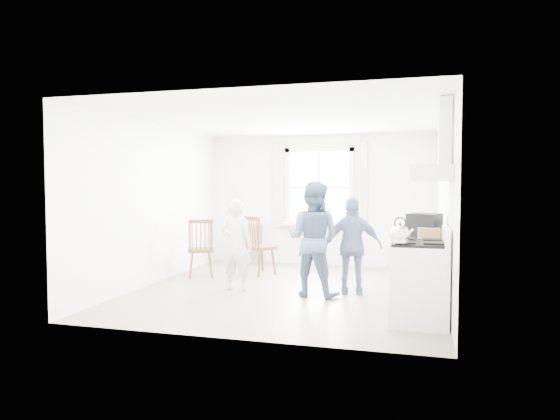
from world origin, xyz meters
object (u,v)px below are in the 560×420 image
object	(u,v)px
low_cabinet	(424,274)
stereo_stack	(424,226)
person_mid	(313,239)
windsor_chair_b	(256,239)
person_right	(353,246)
person_left	(237,245)
windsor_chair_a	(201,242)
gas_stove	(419,282)

from	to	relation	value
low_cabinet	stereo_stack	bearing A→B (deg)	95.73
low_cabinet	person_mid	bearing A→B (deg)	166.96
windsor_chair_b	person_mid	world-z (taller)	person_mid
stereo_stack	person_mid	distance (m)	1.58
low_cabinet	person_right	distance (m)	1.20
stereo_stack	person_left	xyz separation A→B (m)	(-2.73, 0.35, -0.37)
stereo_stack	windsor_chair_b	distance (m)	3.33
low_cabinet	person_mid	size ratio (longest dim) A/B	0.55
windsor_chair_a	person_mid	size ratio (longest dim) A/B	0.62
gas_stove	person_mid	size ratio (longest dim) A/B	0.68
person_right	windsor_chair_b	bearing A→B (deg)	-35.79
gas_stove	person_left	world-z (taller)	person_left
gas_stove	windsor_chair_a	size ratio (longest dim) A/B	1.10
person_mid	low_cabinet	bearing A→B (deg)	176.96
gas_stove	person_mid	xyz separation A→B (m)	(-1.47, 1.06, 0.34)
person_right	person_mid	bearing A→B (deg)	20.32
windsor_chair_a	person_right	xyz separation A→B (m)	(2.69, -0.61, 0.09)
gas_stove	stereo_stack	world-z (taller)	stereo_stack
stereo_stack	person_right	distance (m)	1.18
person_left	person_right	world-z (taller)	person_right
windsor_chair_b	person_right	size ratio (longest dim) A/B	0.74
low_cabinet	gas_stove	bearing A→B (deg)	-95.68
person_left	person_mid	bearing A→B (deg)	-179.70
windsor_chair_b	person_left	distance (m)	1.31
windsor_chair_b	windsor_chair_a	bearing A→B (deg)	-148.43
windsor_chair_a	windsor_chair_b	size ratio (longest dim) A/B	0.97
gas_stove	stereo_stack	distance (m)	0.97
windsor_chair_b	low_cabinet	bearing A→B (deg)	-31.14
low_cabinet	stereo_stack	xyz separation A→B (m)	(-0.01, 0.08, 0.62)
low_cabinet	person_mid	world-z (taller)	person_mid
low_cabinet	windsor_chair_b	xyz separation A→B (m)	(-2.86, 1.73, 0.19)
windsor_chair_a	person_right	bearing A→B (deg)	-12.80
windsor_chair_a	person_left	world-z (taller)	person_left
windsor_chair_a	person_right	size ratio (longest dim) A/B	0.72
low_cabinet	stereo_stack	size ratio (longest dim) A/B	1.89
windsor_chair_a	person_left	distance (m)	1.24
gas_stove	low_cabinet	xyz separation A→B (m)	(0.07, 0.70, -0.03)
windsor_chair_b	person_mid	xyz separation A→B (m)	(1.32, -1.37, 0.18)
windsor_chair_a	windsor_chair_b	xyz separation A→B (m)	(0.83, 0.51, 0.02)
windsor_chair_b	person_mid	bearing A→B (deg)	-46.07
person_left	person_right	size ratio (longest dim) A/B	0.98
low_cabinet	windsor_chair_b	size ratio (longest dim) A/B	0.85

